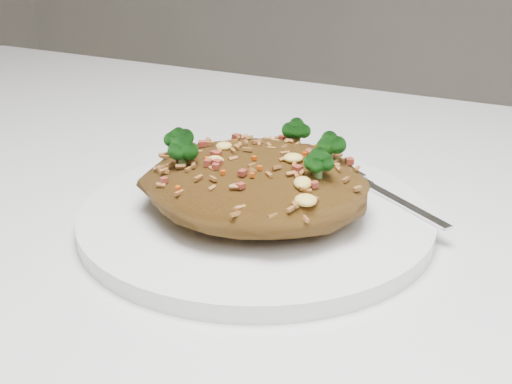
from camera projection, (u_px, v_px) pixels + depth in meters
dining_table at (199, 287)px, 0.66m from camera, size 1.20×0.80×0.75m
plate at (256, 217)px, 0.57m from camera, size 0.28×0.28×0.01m
fried_rice at (256, 174)px, 0.55m from camera, size 0.18×0.17×0.06m
fork at (386, 194)px, 0.59m from camera, size 0.14×0.10×0.00m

